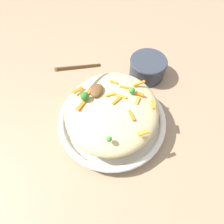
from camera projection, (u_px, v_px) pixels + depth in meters
ground_plane at (112, 125)px, 0.75m from camera, size 2.40×2.40×0.00m
serving_bowl at (112, 121)px, 0.73m from camera, size 0.38×0.38×0.05m
pasta_mound at (112, 111)px, 0.68m from camera, size 0.33×0.31×0.10m
carrot_piece_0 at (111, 95)px, 0.65m from camera, size 0.03×0.03×0.01m
carrot_piece_1 at (132, 115)px, 0.61m from camera, size 0.03×0.03×0.01m
carrot_piece_2 at (116, 101)px, 0.64m from camera, size 0.03×0.02×0.01m
carrot_piece_3 at (139, 83)px, 0.68m from camera, size 0.03×0.04×0.01m
carrot_piece_4 at (143, 133)px, 0.58m from camera, size 0.03×0.03×0.01m
carrot_piece_5 at (120, 96)px, 0.65m from camera, size 0.01×0.04×0.01m
carrot_piece_6 at (114, 82)px, 0.68m from camera, size 0.01×0.03×0.01m
carrot_piece_7 at (140, 94)px, 0.66m from camera, size 0.01×0.03×0.01m
carrot_piece_8 at (153, 104)px, 0.64m from camera, size 0.04×0.02×0.01m
carrot_piece_9 at (89, 93)px, 0.66m from camera, size 0.03×0.02×0.01m
carrot_piece_10 at (137, 100)px, 0.64m from camera, size 0.03×0.01×0.01m
carrot_piece_11 at (126, 88)px, 0.67m from camera, size 0.01×0.04×0.01m
carrot_piece_12 at (78, 90)px, 0.67m from camera, size 0.04×0.03×0.01m
carrot_piece_13 at (81, 105)px, 0.63m from camera, size 0.04×0.02×0.01m
broccoli_floret_0 at (132, 91)px, 0.65m from camera, size 0.02×0.02×0.02m
broccoli_floret_1 at (109, 139)px, 0.56m from camera, size 0.02×0.02×0.02m
broccoli_floret_2 at (85, 96)px, 0.63m from camera, size 0.03×0.03×0.03m
serving_spoon at (90, 81)px, 0.65m from camera, size 0.15×0.14×0.10m
companion_bowl at (148, 67)px, 0.85m from camera, size 0.15×0.15×0.08m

